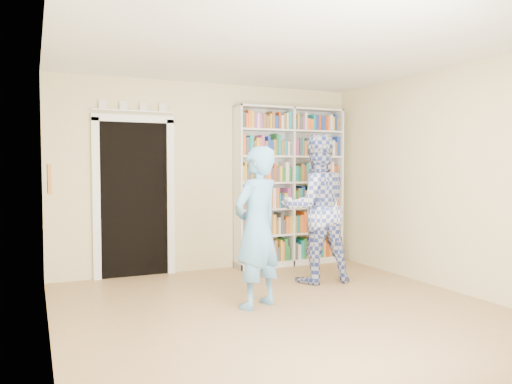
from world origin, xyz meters
TOP-DOWN VIEW (x-y plane):
  - floor at (0.00, 0.00)m, footprint 5.00×5.00m
  - ceiling at (0.00, 0.00)m, footprint 5.00×5.00m
  - wall_back at (0.00, 2.50)m, footprint 4.50×0.00m
  - wall_left at (-2.25, 0.00)m, footprint 0.00×5.00m
  - wall_right at (2.25, 0.00)m, footprint 0.00×5.00m
  - bookshelf at (1.22, 2.34)m, footprint 1.74×0.33m
  - doorway at (-1.10, 2.48)m, footprint 1.10×0.08m
  - wall_art at (-2.23, 0.20)m, footprint 0.03×0.25m
  - man_blue at (-0.19, 0.43)m, footprint 0.74×0.64m
  - man_plaid at (0.99, 1.19)m, footprint 1.03×0.86m
  - paper_sheet at (1.07, 0.95)m, footprint 0.19×0.05m

SIDE VIEW (x-z plane):
  - floor at x=0.00m, z-range 0.00..0.00m
  - man_blue at x=-0.19m, z-range 0.00..1.72m
  - paper_sheet at x=1.07m, z-range 0.79..1.06m
  - man_plaid at x=0.99m, z-range 0.00..1.92m
  - doorway at x=-1.10m, z-range -0.04..2.39m
  - bookshelf at x=1.22m, z-range 0.01..2.40m
  - wall_back at x=0.00m, z-range -0.90..3.60m
  - wall_left at x=-2.25m, z-range -1.15..3.85m
  - wall_right at x=2.25m, z-range -1.15..3.85m
  - wall_art at x=-2.23m, z-range 1.27..1.52m
  - ceiling at x=0.00m, z-range 2.70..2.70m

